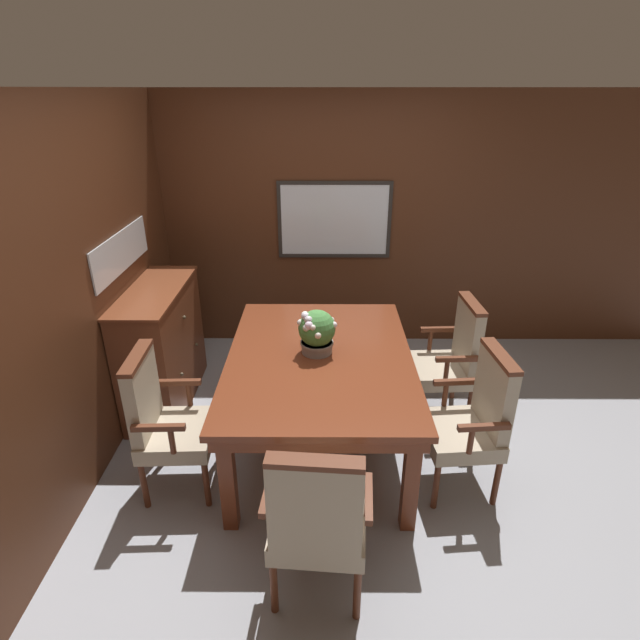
% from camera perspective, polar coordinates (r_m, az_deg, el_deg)
% --- Properties ---
extents(ground_plane, '(14.00, 14.00, 0.00)m').
position_cam_1_polar(ground_plane, '(3.84, 0.98, -14.57)').
color(ground_plane, '#93969E').
extents(wall_back, '(7.20, 0.08, 2.45)m').
position_cam_1_polar(wall_back, '(4.95, 0.87, 10.75)').
color(wall_back, '#4C2816').
rests_on(wall_back, ground_plane).
extents(wall_left, '(0.08, 7.20, 2.45)m').
position_cam_1_polar(wall_left, '(3.56, -25.72, 2.40)').
color(wall_left, '#4C2816').
rests_on(wall_left, ground_plane).
extents(dining_table, '(1.28, 1.80, 0.75)m').
position_cam_1_polar(dining_table, '(3.53, -0.01, -5.30)').
color(dining_table, maroon).
rests_on(dining_table, ground_plane).
extents(chair_right_near, '(0.49, 0.56, 0.99)m').
position_cam_1_polar(chair_right_near, '(3.40, 17.14, -10.60)').
color(chair_right_near, '#562B19').
rests_on(chair_right_near, ground_plane).
extents(chair_left_near, '(0.47, 0.54, 0.99)m').
position_cam_1_polar(chair_left_near, '(3.39, -17.39, -10.68)').
color(chair_left_near, '#562B19').
rests_on(chair_left_near, ground_plane).
extents(chair_right_far, '(0.48, 0.55, 0.99)m').
position_cam_1_polar(chair_right_far, '(4.07, 14.79, -4.00)').
color(chair_right_far, '#562B19').
rests_on(chair_right_far, ground_plane).
extents(chair_head_near, '(0.55, 0.49, 0.99)m').
position_cam_1_polar(chair_head_near, '(2.63, -0.32, -21.77)').
color(chair_head_near, '#562B19').
rests_on(chair_head_near, ground_plane).
extents(potted_plant, '(0.28, 0.28, 0.32)m').
position_cam_1_polar(potted_plant, '(3.45, -0.39, -1.33)').
color(potted_plant, gray).
rests_on(potted_plant, dining_table).
extents(sideboard_cabinet, '(0.43, 1.14, 1.02)m').
position_cam_1_polar(sideboard_cabinet, '(4.31, -17.56, -2.93)').
color(sideboard_cabinet, brown).
rests_on(sideboard_cabinet, ground_plane).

